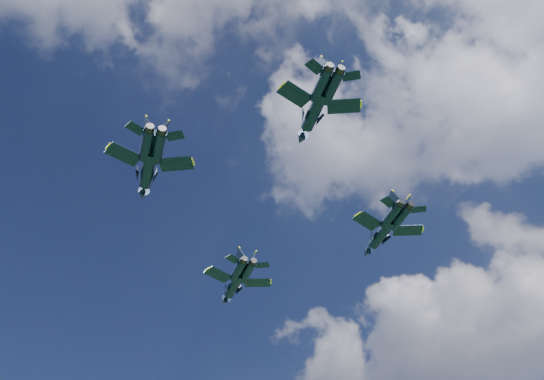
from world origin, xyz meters
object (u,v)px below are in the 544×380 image
Objects in this scene: jet_lead at (234,286)px; jet_right at (381,234)px; jet_left at (148,171)px; jet_slot at (313,113)px.

jet_right is (25.51, -1.30, -0.17)m from jet_lead.
jet_left is 34.10m from jet_right.
jet_left is (2.00, -25.82, 2.87)m from jet_lead.
jet_lead is 1.06× the size of jet_slot.
jet_right is 1.04× the size of jet_slot.
jet_slot is at bearing -135.91° from jet_right.
jet_right is at bearing -51.91° from jet_lead.
jet_left reaches higher than jet_lead.
jet_slot is (26.62, -25.18, 1.91)m from jet_lead.
jet_left is at bearing 177.63° from jet_right.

